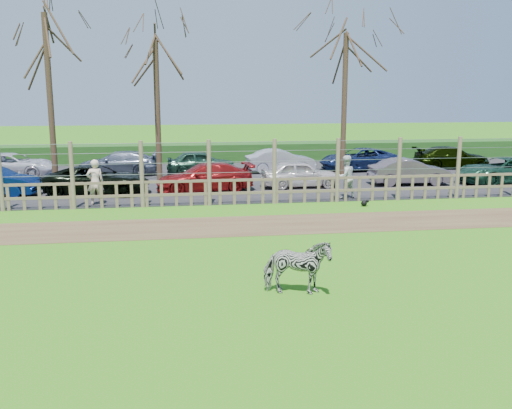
{
  "coord_description": "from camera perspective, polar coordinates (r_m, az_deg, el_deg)",
  "views": [
    {
      "loc": [
        -1.26,
        -13.34,
        4.32
      ],
      "look_at": [
        1.0,
        2.5,
        1.1
      ],
      "focal_mm": 40.0,
      "sensor_mm": 36.0,
      "label": 1
    }
  ],
  "objects": [
    {
      "name": "ground",
      "position": [
        14.08,
        -2.61,
        -6.51
      ],
      "size": [
        120.0,
        120.0,
        0.0
      ],
      "primitive_type": "plane",
      "color": "#539B26",
      "rests_on": "ground"
    },
    {
      "name": "dirt_strip",
      "position": [
        18.4,
        -3.97,
        -2.21
      ],
      "size": [
        34.0,
        2.8,
        0.01
      ],
      "primitive_type": "cube",
      "color": "brown",
      "rests_on": "ground"
    },
    {
      "name": "asphalt",
      "position": [
        28.2,
        -5.47,
        2.56
      ],
      "size": [
        44.0,
        13.0,
        0.04
      ],
      "primitive_type": "cube",
      "color": "#232326",
      "rests_on": "ground"
    },
    {
      "name": "hedge",
      "position": [
        35.06,
        -6.05,
        5.15
      ],
      "size": [
        46.0,
        2.0,
        1.1
      ],
      "primitive_type": "cube",
      "color": "#1E4716",
      "rests_on": "ground"
    },
    {
      "name": "fence",
      "position": [
        21.66,
        -4.68,
        2.0
      ],
      "size": [
        30.16,
        0.16,
        2.5
      ],
      "color": "brown",
      "rests_on": "ground"
    },
    {
      "name": "tree_left",
      "position": [
        26.39,
        -20.15,
        13.53
      ],
      "size": [
        4.8,
        4.8,
        7.88
      ],
      "color": "#3D2B1E",
      "rests_on": "ground"
    },
    {
      "name": "tree_mid",
      "position": [
        26.85,
        -9.94,
        12.39
      ],
      "size": [
        4.8,
        4.8,
        6.83
      ],
      "color": "#3D2B1E",
      "rests_on": "ground"
    },
    {
      "name": "tree_right",
      "position": [
        28.57,
        8.91,
        13.1
      ],
      "size": [
        4.8,
        4.8,
        7.35
      ],
      "color": "#3D2B1E",
      "rests_on": "ground"
    },
    {
      "name": "zebra",
      "position": [
        12.26,
        4.13,
        -6.26
      ],
      "size": [
        1.55,
        0.94,
        1.22
      ],
      "primitive_type": "imported",
      "rotation": [
        0.0,
        0.0,
        1.36
      ],
      "color": "gray",
      "rests_on": "ground"
    },
    {
      "name": "visitor_a",
      "position": [
        22.39,
        -15.79,
        2.17
      ],
      "size": [
        0.7,
        0.54,
        1.72
      ],
      "primitive_type": "imported",
      "rotation": [
        0.0,
        0.0,
        3.36
      ],
      "color": "beige",
      "rests_on": "asphalt"
    },
    {
      "name": "visitor_b",
      "position": [
        23.13,
        8.93,
        2.75
      ],
      "size": [
        1.0,
        0.89,
        1.72
      ],
      "primitive_type": "imported",
      "rotation": [
        0.0,
        0.0,
        3.47
      ],
      "color": "silver",
      "rests_on": "asphalt"
    },
    {
      "name": "crow",
      "position": [
        21.93,
        10.78,
        0.15
      ],
      "size": [
        0.31,
        0.23,
        0.25
      ],
      "color": "black",
      "rests_on": "ground"
    },
    {
      "name": "car_2",
      "position": [
        24.65,
        -15.57,
        2.38
      ],
      "size": [
        4.5,
        2.42,
        1.2
      ],
      "primitive_type": "imported",
      "rotation": [
        0.0,
        0.0,
        1.47
      ],
      "color": "black",
      "rests_on": "asphalt"
    },
    {
      "name": "car_3",
      "position": [
        24.57,
        -5.13,
        2.72
      ],
      "size": [
        4.32,
        2.21,
        1.2
      ],
      "primitive_type": "imported",
      "rotation": [
        0.0,
        0.0,
        4.84
      ],
      "color": "maroon",
      "rests_on": "asphalt"
    },
    {
      "name": "car_4",
      "position": [
        25.57,
        4.43,
        3.08
      ],
      "size": [
        3.55,
        1.48,
        1.2
      ],
      "primitive_type": "imported",
      "rotation": [
        0.0,
        0.0,
        1.59
      ],
      "color": "silver",
      "rests_on": "asphalt"
    },
    {
      "name": "car_5",
      "position": [
        27.13,
        15.09,
        3.2
      ],
      "size": [
        3.69,
        1.4,
        1.2
      ],
      "primitive_type": "imported",
      "rotation": [
        0.0,
        0.0,
        1.53
      ],
      "color": "#61555F",
      "rests_on": "asphalt"
    },
    {
      "name": "car_6",
      "position": [
        28.97,
        23.38,
        3.15
      ],
      "size": [
        4.54,
        2.54,
        1.2
      ],
      "primitive_type": "imported",
      "rotation": [
        0.0,
        0.0,
        4.84
      ],
      "color": "#1D4A33",
      "rests_on": "asphalt"
    },
    {
      "name": "car_8",
      "position": [
        30.94,
        -23.15,
        3.64
      ],
      "size": [
        4.49,
        2.4,
        1.2
      ],
      "primitive_type": "imported",
      "rotation": [
        0.0,
        0.0,
        1.47
      ],
      "color": "silver",
      "rests_on": "asphalt"
    },
    {
      "name": "car_9",
      "position": [
        30.09,
        -13.61,
        4.04
      ],
      "size": [
        4.24,
        1.97,
        1.2
      ],
      "primitive_type": "imported",
      "rotation": [
        0.0,
        0.0,
        4.64
      ],
      "color": "#4E586E",
      "rests_on": "asphalt"
    },
    {
      "name": "car_10",
      "position": [
        29.74,
        -5.53,
        4.22
      ],
      "size": [
        3.55,
        1.5,
        1.2
      ],
      "primitive_type": "imported",
      "rotation": [
        0.0,
        0.0,
        1.59
      ],
      "color": "#244A36",
      "rests_on": "asphalt"
    },
    {
      "name": "car_11",
      "position": [
        30.32,
        2.44,
        4.41
      ],
      "size": [
        3.73,
        1.55,
        1.2
      ],
      "primitive_type": "imported",
      "rotation": [
        0.0,
        0.0,
        1.65
      ],
      "color": "silver",
      "rests_on": "asphalt"
    },
    {
      "name": "car_12",
      "position": [
        31.4,
        10.29,
        4.47
      ],
      "size": [
        4.5,
        2.43,
        1.2
      ],
      "primitive_type": "imported",
      "rotation": [
        0.0,
        0.0,
        4.82
      ],
      "color": "#16234F",
      "rests_on": "asphalt"
    },
    {
      "name": "car_13",
      "position": [
        33.59,
        18.98,
        4.48
      ],
      "size": [
        4.26,
        2.01,
        1.2
      ],
      "primitive_type": "imported",
      "rotation": [
        0.0,
        0.0,
        1.49
      ],
      "color": "black",
      "rests_on": "asphalt"
    }
  ]
}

